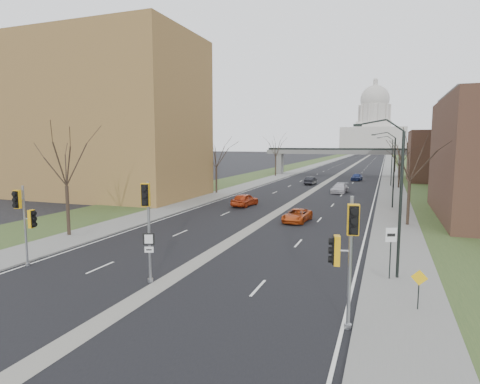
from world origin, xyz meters
The scene contains 30 objects.
ground centered at (0.00, 0.00, 0.00)m, with size 700.00×700.00×0.00m, color black.
road_surface centered at (0.00, 150.00, 0.01)m, with size 20.00×600.00×0.01m, color black.
median_strip centered at (0.00, 150.00, 0.00)m, with size 1.20×600.00×0.02m, color gray.
sidewalk_right centered at (12.00, 150.00, 0.06)m, with size 4.00×600.00×0.12m, color gray.
sidewalk_left centered at (-12.00, 150.00, 0.06)m, with size 4.00×600.00×0.12m, color gray.
grass_verge_right centered at (18.00, 150.00, 0.05)m, with size 8.00×600.00×0.10m, color #2C421E.
grass_verge_left centered at (-18.00, 150.00, 0.05)m, with size 8.00×600.00×0.10m, color #2C421E.
apartment_building centered at (-26.00, 30.00, 11.00)m, with size 25.00×16.00×22.00m, color olive.
commercial_block_far centered at (22.00, 70.00, 5.00)m, with size 14.00×14.00×10.00m, color #533527.
pedestrian_bridge centered at (0.00, 80.00, 4.84)m, with size 34.00×3.00×6.45m.
capitol centered at (0.00, 320.00, 18.60)m, with size 48.00×42.00×55.75m.
streetlight_near centered at (10.99, 6.00, 6.95)m, with size 2.61×0.20×8.70m.
streetlight_mid centered at (10.99, 32.00, 6.95)m, with size 2.61×0.20×8.70m.
streetlight_far centered at (10.99, 58.00, 6.95)m, with size 2.61×0.20×8.70m.
tree_left_a centered at (-13.00, 8.00, 6.64)m, with size 7.20×7.20×9.40m.
tree_left_b centered at (-13.00, 38.00, 6.23)m, with size 6.75×6.75×8.81m.
tree_left_c centered at (-13.00, 72.00, 7.04)m, with size 7.65×7.65×9.99m.
tree_right_a centered at (13.00, 22.00, 6.64)m, with size 7.20×7.20×9.40m.
tree_right_b centered at (13.00, 55.00, 5.82)m, with size 6.30×6.30×8.22m.
tree_right_c centered at (13.00, 95.00, 7.04)m, with size 7.65×7.65×9.99m.
signal_pole_left centered at (-9.25, 0.63, 3.25)m, with size 0.85×0.98×4.97m.
signal_pole_median centered at (-0.66, 0.59, 3.82)m, with size 0.76×0.92×5.48m.
signal_pole_right centered at (9.65, -1.34, 3.56)m, with size 1.13×0.91×5.43m.
speed_limit_sign centered at (11.40, 5.62, 2.07)m, with size 0.58×0.26×2.83m.
warning_sign centered at (12.57, 1.68, 1.30)m, with size 0.71×0.14×1.82m.
car_left_near centered at (-4.85, 27.80, 0.78)m, with size 1.83×4.56×1.55m, color #AE3513.
car_left_far centered at (-2.00, 56.10, 0.71)m, with size 1.51×4.32×1.42m, color black.
car_right_near centered at (3.11, 20.32, 0.62)m, with size 2.05×4.45×1.24m, color #BA4413.
car_right_mid centered at (4.41, 44.99, 0.73)m, with size 2.03×5.00×1.45m, color silver.
car_right_far centered at (5.34, 67.33, 0.75)m, with size 1.77×4.39×1.50m, color navy.
Camera 1 is at (11.02, -17.13, 7.46)m, focal length 30.00 mm.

